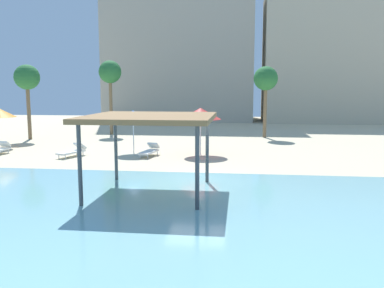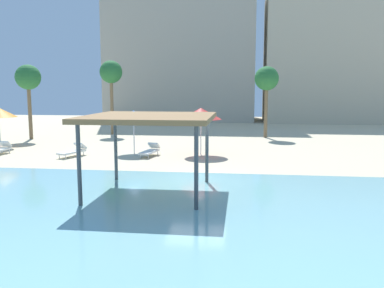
{
  "view_description": "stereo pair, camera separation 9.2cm",
  "coord_description": "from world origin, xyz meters",
  "px_view_note": "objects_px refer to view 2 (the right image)",
  "views": [
    {
      "loc": [
        1.78,
        -16.57,
        3.87
      ],
      "look_at": [
        -0.44,
        2.0,
        1.3
      ],
      "focal_mm": 37.57,
      "sensor_mm": 36.0,
      "label": 1
    },
    {
      "loc": [
        1.87,
        -16.55,
        3.87
      ],
      "look_at": [
        -0.44,
        2.0,
        1.3
      ],
      "focal_mm": 37.57,
      "sensor_mm": 36.0,
      "label": 2
    }
  ],
  "objects_px": {
    "lounge_chair_0": "(0,149)",
    "palm_tree_1": "(28,79)",
    "palm_tree_2": "(111,74)",
    "palm_tree_0": "(267,80)",
    "beach_umbrella_blue_3": "(134,115)",
    "beach_umbrella_red_1": "(201,114)",
    "lounge_chair_2": "(74,151)",
    "shade_pavilion": "(150,120)",
    "lounge_chair_1": "(150,150)"
  },
  "relations": [
    {
      "from": "lounge_chair_0",
      "to": "palm_tree_1",
      "type": "relative_size",
      "value": 0.33
    },
    {
      "from": "palm_tree_1",
      "to": "palm_tree_2",
      "type": "xyz_separation_m",
      "value": [
        5.19,
        4.05,
        0.51
      ]
    },
    {
      "from": "lounge_chair_0",
      "to": "palm_tree_0",
      "type": "height_order",
      "value": "palm_tree_0"
    },
    {
      "from": "beach_umbrella_blue_3",
      "to": "lounge_chair_0",
      "type": "relative_size",
      "value": 1.37
    },
    {
      "from": "beach_umbrella_red_1",
      "to": "lounge_chair_2",
      "type": "xyz_separation_m",
      "value": [
        -7.25,
        -1.44,
        -2.11
      ]
    },
    {
      "from": "shade_pavilion",
      "to": "beach_umbrella_red_1",
      "type": "relative_size",
      "value": 1.65
    },
    {
      "from": "beach_umbrella_blue_3",
      "to": "palm_tree_0",
      "type": "relative_size",
      "value": 0.46
    },
    {
      "from": "shade_pavilion",
      "to": "lounge_chair_1",
      "type": "bearing_deg",
      "value": 103.04
    },
    {
      "from": "beach_umbrella_red_1",
      "to": "shade_pavilion",
      "type": "bearing_deg",
      "value": -96.05
    },
    {
      "from": "beach_umbrella_red_1",
      "to": "palm_tree_2",
      "type": "xyz_separation_m",
      "value": [
        -8.64,
        9.85,
        2.7
      ]
    },
    {
      "from": "beach_umbrella_red_1",
      "to": "palm_tree_2",
      "type": "bearing_deg",
      "value": 131.25
    },
    {
      "from": "lounge_chair_0",
      "to": "lounge_chair_2",
      "type": "bearing_deg",
      "value": 88.0
    },
    {
      "from": "lounge_chair_1",
      "to": "beach_umbrella_red_1",
      "type": "bearing_deg",
      "value": 115.72
    },
    {
      "from": "palm_tree_1",
      "to": "palm_tree_0",
      "type": "bearing_deg",
      "value": 10.48
    },
    {
      "from": "beach_umbrella_red_1",
      "to": "beach_umbrella_blue_3",
      "type": "relative_size",
      "value": 1.07
    },
    {
      "from": "lounge_chair_0",
      "to": "palm_tree_1",
      "type": "height_order",
      "value": "palm_tree_1"
    },
    {
      "from": "palm_tree_1",
      "to": "palm_tree_2",
      "type": "distance_m",
      "value": 6.61
    },
    {
      "from": "shade_pavilion",
      "to": "beach_umbrella_red_1",
      "type": "height_order",
      "value": "shade_pavilion"
    },
    {
      "from": "palm_tree_2",
      "to": "palm_tree_1",
      "type": "bearing_deg",
      "value": -142.03
    },
    {
      "from": "shade_pavilion",
      "to": "lounge_chair_1",
      "type": "relative_size",
      "value": 2.32
    },
    {
      "from": "beach_umbrella_red_1",
      "to": "palm_tree_1",
      "type": "distance_m",
      "value": 15.15
    },
    {
      "from": "beach_umbrella_blue_3",
      "to": "lounge_chair_2",
      "type": "distance_m",
      "value": 4.04
    },
    {
      "from": "lounge_chair_2",
      "to": "palm_tree_1",
      "type": "height_order",
      "value": "palm_tree_1"
    },
    {
      "from": "beach_umbrella_blue_3",
      "to": "lounge_chair_1",
      "type": "distance_m",
      "value": 2.48
    },
    {
      "from": "lounge_chair_2",
      "to": "palm_tree_0",
      "type": "bearing_deg",
      "value": 152.08
    },
    {
      "from": "lounge_chair_0",
      "to": "lounge_chair_2",
      "type": "height_order",
      "value": "same"
    },
    {
      "from": "shade_pavilion",
      "to": "palm_tree_2",
      "type": "distance_m",
      "value": 20.53
    },
    {
      "from": "beach_umbrella_blue_3",
      "to": "palm_tree_1",
      "type": "xyz_separation_m",
      "value": [
        -9.75,
        5.69,
        2.34
      ]
    },
    {
      "from": "lounge_chair_1",
      "to": "lounge_chair_2",
      "type": "bearing_deg",
      "value": -71.94
    },
    {
      "from": "beach_umbrella_red_1",
      "to": "lounge_chair_0",
      "type": "relative_size",
      "value": 1.46
    },
    {
      "from": "lounge_chair_0",
      "to": "palm_tree_2",
      "type": "bearing_deg",
      "value": 163.61
    },
    {
      "from": "shade_pavilion",
      "to": "lounge_chair_2",
      "type": "xyz_separation_m",
      "value": [
        -6.29,
        7.6,
        -2.43
      ]
    },
    {
      "from": "palm_tree_0",
      "to": "lounge_chair_1",
      "type": "bearing_deg",
      "value": -125.64
    },
    {
      "from": "lounge_chair_1",
      "to": "shade_pavilion",
      "type": "bearing_deg",
      "value": 22.91
    },
    {
      "from": "beach_umbrella_red_1",
      "to": "palm_tree_0",
      "type": "height_order",
      "value": "palm_tree_0"
    },
    {
      "from": "palm_tree_1",
      "to": "palm_tree_2",
      "type": "height_order",
      "value": "palm_tree_2"
    },
    {
      "from": "shade_pavilion",
      "to": "palm_tree_1",
      "type": "distance_m",
      "value": 19.73
    },
    {
      "from": "lounge_chair_1",
      "to": "palm_tree_1",
      "type": "distance_m",
      "value": 13.5
    },
    {
      "from": "beach_umbrella_red_1",
      "to": "lounge_chair_0",
      "type": "bearing_deg",
      "value": -173.9
    },
    {
      "from": "lounge_chair_1",
      "to": "palm_tree_2",
      "type": "xyz_separation_m",
      "value": [
        -5.77,
        10.66,
        4.81
      ]
    },
    {
      "from": "beach_umbrella_blue_3",
      "to": "palm_tree_1",
      "type": "height_order",
      "value": "palm_tree_1"
    },
    {
      "from": "lounge_chair_0",
      "to": "shade_pavilion",
      "type": "bearing_deg",
      "value": 54.77
    },
    {
      "from": "lounge_chair_0",
      "to": "palm_tree_1",
      "type": "bearing_deg",
      "value": -164.82
    },
    {
      "from": "shade_pavilion",
      "to": "beach_umbrella_red_1",
      "type": "bearing_deg",
      "value": 83.95
    },
    {
      "from": "lounge_chair_2",
      "to": "palm_tree_0",
      "type": "height_order",
      "value": "palm_tree_0"
    },
    {
      "from": "shade_pavilion",
      "to": "lounge_chair_2",
      "type": "bearing_deg",
      "value": 129.62
    },
    {
      "from": "shade_pavilion",
      "to": "palm_tree_0",
      "type": "xyz_separation_m",
      "value": [
        5.23,
        18.18,
        1.81
      ]
    },
    {
      "from": "beach_umbrella_red_1",
      "to": "lounge_chair_2",
      "type": "bearing_deg",
      "value": -168.73
    },
    {
      "from": "shade_pavilion",
      "to": "lounge_chair_2",
      "type": "height_order",
      "value": "shade_pavilion"
    },
    {
      "from": "lounge_chair_1",
      "to": "beach_umbrella_blue_3",
      "type": "bearing_deg",
      "value": -117.38
    }
  ]
}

